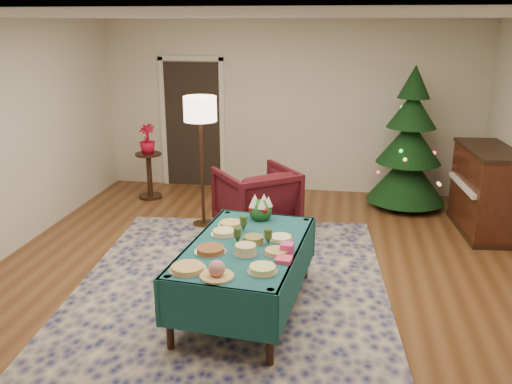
% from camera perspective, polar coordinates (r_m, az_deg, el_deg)
% --- Properties ---
extents(room_shell, '(7.00, 7.00, 7.00)m').
position_cam_1_polar(room_shell, '(5.31, -0.30, 3.27)').
color(room_shell, '#593319').
rests_on(room_shell, ground).
extents(doorway, '(1.08, 0.04, 2.16)m').
position_cam_1_polar(doorway, '(9.04, -6.68, 7.46)').
color(doorway, black).
rests_on(doorway, ground).
extents(rug, '(3.50, 4.42, 0.02)m').
position_cam_1_polar(rug, '(5.63, -2.79, -10.56)').
color(rug, '#15174E').
rests_on(rug, ground).
extents(buffet_table, '(1.20, 1.86, 0.69)m').
position_cam_1_polar(buffet_table, '(5.09, -1.11, -6.95)').
color(buffet_table, black).
rests_on(buffet_table, ground).
extents(platter_0, '(0.32, 0.32, 0.04)m').
position_cam_1_polar(platter_0, '(4.56, -7.20, -7.96)').
color(platter_0, silver).
rests_on(platter_0, buffet_table).
extents(platter_1, '(0.28, 0.28, 0.15)m').
position_cam_1_polar(platter_1, '(4.40, -4.14, -8.26)').
color(platter_1, silver).
rests_on(platter_1, buffet_table).
extents(platter_2, '(0.26, 0.26, 0.06)m').
position_cam_1_polar(platter_2, '(4.49, 0.70, -8.13)').
color(platter_2, silver).
rests_on(platter_2, buffet_table).
extents(platter_3, '(0.29, 0.29, 0.05)m').
position_cam_1_polar(platter_3, '(4.87, -4.81, -6.10)').
color(platter_3, silver).
rests_on(platter_3, buffet_table).
extents(platter_4, '(0.22, 0.22, 0.09)m').
position_cam_1_polar(platter_4, '(4.81, -1.10, -6.11)').
color(platter_4, silver).
rests_on(platter_4, buffet_table).
extents(platter_5, '(0.24, 0.24, 0.04)m').
position_cam_1_polar(platter_5, '(4.84, 2.17, -6.31)').
color(platter_5, silver).
rests_on(platter_5, buffet_table).
extents(platter_6, '(0.25, 0.25, 0.05)m').
position_cam_1_polar(platter_6, '(5.25, -3.39, -4.28)').
color(platter_6, silver).
rests_on(platter_6, buffet_table).
extents(platter_7, '(0.22, 0.22, 0.07)m').
position_cam_1_polar(platter_7, '(5.05, -0.26, -5.06)').
color(platter_7, silver).
rests_on(platter_7, buffet_table).
extents(platter_8, '(0.24, 0.24, 0.04)m').
position_cam_1_polar(platter_8, '(5.13, 2.61, -4.87)').
color(platter_8, silver).
rests_on(platter_8, buffet_table).
extents(platter_9, '(0.26, 0.26, 0.04)m').
position_cam_1_polar(platter_9, '(5.48, -2.68, -3.36)').
color(platter_9, silver).
rests_on(platter_9, buffet_table).
extents(goblet_0, '(0.07, 0.07, 0.16)m').
position_cam_1_polar(goblet_0, '(5.30, -1.33, -3.33)').
color(goblet_0, '#2D471E').
rests_on(goblet_0, buffet_table).
extents(goblet_1, '(0.07, 0.07, 0.16)m').
position_cam_1_polar(goblet_1, '(4.98, 1.29, -4.74)').
color(goblet_1, '#2D471E').
rests_on(goblet_1, buffet_table).
extents(goblet_2, '(0.07, 0.07, 0.16)m').
position_cam_1_polar(goblet_2, '(5.01, -1.96, -4.60)').
color(goblet_2, '#2D471E').
rests_on(goblet_2, buffet_table).
extents(napkin_stack, '(0.15, 0.15, 0.04)m').
position_cam_1_polar(napkin_stack, '(4.69, 2.93, -7.12)').
color(napkin_stack, '#DC3D65').
rests_on(napkin_stack, buffet_table).
extents(gift_box, '(0.12, 0.12, 0.09)m').
position_cam_1_polar(gift_box, '(4.84, 3.30, -5.92)').
color(gift_box, '#DE3D86').
rests_on(gift_box, buffet_table).
extents(centerpiece, '(0.25, 0.25, 0.28)m').
position_cam_1_polar(centerpiece, '(5.61, 0.47, -1.72)').
color(centerpiece, '#1E4C1E').
rests_on(centerpiece, buffet_table).
extents(armchair, '(1.24, 1.22, 0.93)m').
position_cam_1_polar(armchair, '(7.09, 0.04, -0.46)').
color(armchair, '#440E15').
rests_on(armchair, ground).
extents(floor_lamp, '(0.42, 0.42, 1.75)m').
position_cam_1_polar(floor_lamp, '(7.04, -5.88, 7.85)').
color(floor_lamp, '#A57F3F').
rests_on(floor_lamp, ground).
extents(side_table, '(0.40, 0.40, 0.72)m').
position_cam_1_polar(side_table, '(8.61, -11.15, 1.64)').
color(side_table, black).
rests_on(side_table, ground).
extents(potted_plant, '(0.25, 0.45, 0.25)m').
position_cam_1_polar(potted_plant, '(8.49, -11.34, 4.84)').
color(potted_plant, '#B60D28').
rests_on(potted_plant, side_table).
extents(christmas_tree, '(1.45, 1.45, 2.09)m').
position_cam_1_polar(christmas_tree, '(8.22, 15.84, 4.77)').
color(christmas_tree, black).
rests_on(christmas_tree, ground).
extents(piano, '(0.71, 1.35, 1.13)m').
position_cam_1_polar(piano, '(7.62, 22.94, 0.05)').
color(piano, black).
rests_on(piano, ground).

